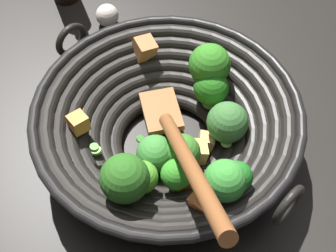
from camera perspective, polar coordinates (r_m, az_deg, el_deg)
name	(u,v)px	position (r m, az deg, el deg)	size (l,w,h in m)	color
ground_plane	(167,149)	(0.71, -0.08, -2.64)	(4.00, 4.00, 0.00)	black
wok	(170,126)	(0.66, 0.17, 0.01)	(0.39, 0.36, 0.22)	black
garlic_bulb	(107,15)	(0.87, -6.89, 12.32)	(0.04, 0.04, 0.04)	silver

